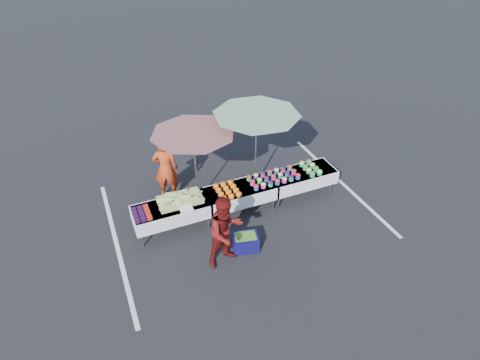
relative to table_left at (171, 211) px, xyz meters
name	(u,v)px	position (x,y,z in m)	size (l,w,h in m)	color
ground	(240,211)	(1.80, 0.00, -0.58)	(80.00, 80.00, 0.00)	black
stripe_left	(117,245)	(-1.40, 0.00, -0.58)	(0.10, 5.00, 0.00)	silver
stripe_right	(341,182)	(5.00, 0.00, -0.58)	(0.10, 5.00, 0.00)	silver
table_left	(171,211)	(0.00, 0.00, 0.00)	(1.86, 0.81, 0.75)	white
table_center	(240,193)	(1.80, 0.00, 0.00)	(1.86, 0.81, 0.75)	white
table_right	(301,177)	(3.60, 0.00, 0.00)	(1.86, 0.81, 0.75)	white
berry_punnets	(141,214)	(-0.71, -0.06, 0.21)	(0.40, 0.54, 0.08)	black
corn_pile	(180,199)	(0.25, 0.04, 0.26)	(1.16, 0.57, 0.26)	#9EB55C
plastic_bags	(186,209)	(0.30, -0.30, 0.19)	(0.30, 0.25, 0.05)	white
carrot_bowls	(227,190)	(1.45, -0.01, 0.22)	(0.55, 0.69, 0.11)	#CF4D17
potato_cups	(274,177)	(2.75, 0.00, 0.25)	(1.34, 0.58, 0.16)	#2445A9
bean_baskets	(311,168)	(3.86, -0.01, 0.24)	(0.36, 0.68, 0.15)	#25945D
vendor	(166,168)	(0.26, 1.38, 0.32)	(0.66, 0.43, 1.80)	red
customer	(226,231)	(0.83, -1.48, 0.30)	(0.86, 0.67, 1.77)	#63100E
umbrella_left	(193,139)	(0.91, 0.80, 1.36)	(2.17, 2.17, 2.14)	black
umbrella_right	(256,121)	(2.60, 0.80, 1.52)	(2.76, 2.76, 2.32)	black
storage_bin	(245,242)	(1.38, -1.30, -0.38)	(0.68, 0.56, 0.39)	#100E49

